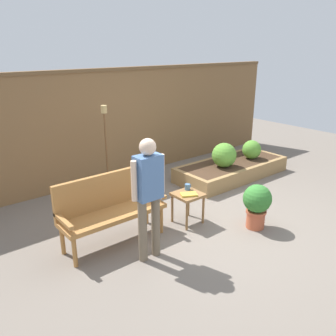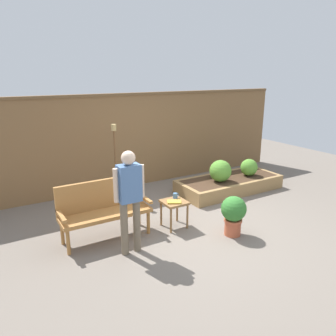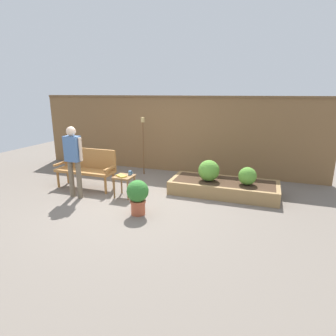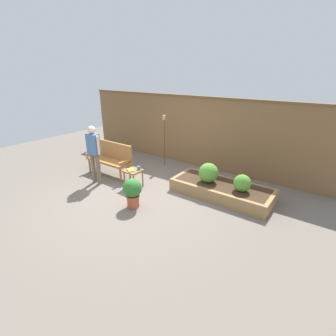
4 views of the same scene
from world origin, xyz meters
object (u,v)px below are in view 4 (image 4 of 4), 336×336
Objects in this scene: potted_boxwood at (133,191)px; person_by_bench at (94,150)px; shrub_near_bench at (208,173)px; garden_bench at (111,156)px; cup_on_table at (139,168)px; shrub_far_corner at (242,183)px; tiki_torch at (164,131)px; side_table at (133,173)px; book_on_table at (131,170)px.

potted_boxwood is 1.79m from person_by_bench.
potted_boxwood is at bearing -122.81° from shrub_near_bench.
garden_bench is 1.26m from cup_on_table.
cup_on_table is 2.56m from shrub_far_corner.
cup_on_table is at bearing -163.45° from shrub_far_corner.
tiki_torch is at bearing 61.40° from garden_bench.
shrub_near_bench reaches higher than shrub_far_corner.
shrub_far_corner reaches higher than potted_boxwood.
shrub_far_corner is at bearing 18.30° from side_table.
tiki_torch is (-0.34, 1.79, 0.70)m from side_table.
garden_bench reaches higher than shrub_near_bench.
tiki_torch is at bearing 112.00° from potted_boxwood.
side_table is 1.01× the size of shrub_near_bench.
book_on_table is at bearing -160.79° from shrub_far_corner.
book_on_table is 1.96m from tiki_torch.
tiki_torch is (-1.02, 2.53, 0.71)m from potted_boxwood.
tiki_torch is at bearing 73.33° from person_by_bench.
shrub_near_bench reaches higher than book_on_table.
garden_bench is 6.16× the size of book_on_table.
person_by_bench is at bearing -132.90° from book_on_table.
shrub_near_bench is 2.98m from person_by_bench.
cup_on_table is 0.30× the size of shrub_far_corner.
shrub_near_bench is 2.32m from tiki_torch.
shrub_near_bench is at bearing 10.89° from garden_bench.
potted_boxwood reaches higher than cup_on_table.
garden_bench reaches higher than potted_boxwood.
person_by_bench is at bearing -106.67° from tiki_torch.
person_by_bench reaches higher than book_on_table.
potted_boxwood is at bearing -15.55° from book_on_table.
potted_boxwood is (0.71, -0.68, -0.10)m from book_on_table.
garden_bench is at bearing -169.14° from book_on_table.
garden_bench is 2.11m from potted_boxwood.
side_table is 0.31× the size of person_by_bench.
garden_bench is 3.00× the size of side_table.
shrub_far_corner is (1.87, 1.58, 0.10)m from potted_boxwood.
person_by_bench is (-3.54, -1.23, 0.44)m from shrub_far_corner.
side_table is at bearing -153.65° from shrub_near_bench.
person_by_bench is at bearing -160.87° from shrub_far_corner.
side_table is at bearing -129.16° from cup_on_table.
cup_on_table is at bearing -155.61° from shrub_near_bench.
shrub_near_bench is 1.23× the size of shrub_far_corner.
cup_on_table is 1.04m from potted_boxwood.
shrub_far_corner is at bearing 0.00° from shrub_near_bench.
garden_bench is at bearing -118.60° from tiki_torch.
potted_boxwood is 1.41× the size of shrub_near_bench.
shrub_far_corner is (2.55, 0.84, 0.10)m from side_table.
tiki_torch is at bearing 100.80° from side_table.
person_by_bench is (-1.08, -0.50, 0.41)m from cup_on_table.
cup_on_table is 0.07× the size of tiki_torch.
tiki_torch is 1.02× the size of person_by_bench.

